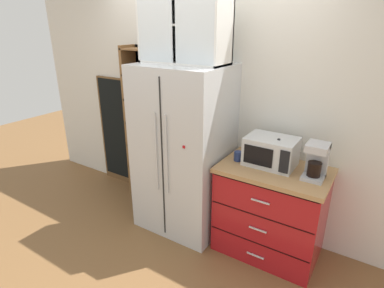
{
  "coord_description": "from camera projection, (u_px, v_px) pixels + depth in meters",
  "views": [
    {
      "loc": [
        1.67,
        -2.46,
        2.09
      ],
      "look_at": [
        0.1,
        -0.01,
        0.96
      ],
      "focal_mm": 29.07,
      "sensor_mm": 36.0,
      "label": 1
    }
  ],
  "objects": [
    {
      "name": "counter_cabinet",
      "position": [
        270.0,
        210.0,
        2.93
      ],
      "size": [
        0.96,
        0.64,
        0.88
      ],
      "color": "#A8161C",
      "rests_on": "ground"
    },
    {
      "name": "coffee_maker",
      "position": [
        316.0,
        160.0,
        2.55
      ],
      "size": [
        0.17,
        0.2,
        0.31
      ],
      "color": "#B7B7BC",
      "rests_on": "counter_cabinet"
    },
    {
      "name": "ground_plane",
      "position": [
        185.0,
        220.0,
        3.53
      ],
      "size": [
        10.69,
        10.69,
        0.0
      ],
      "primitive_type": "plane",
      "color": "brown"
    },
    {
      "name": "wall_back_cream",
      "position": [
        204.0,
        103.0,
        3.38
      ],
      "size": [
        4.99,
        0.1,
        2.55
      ],
      "primitive_type": "cube",
      "color": "silver",
      "rests_on": "ground"
    },
    {
      "name": "chalkboard_menu",
      "position": [
        118.0,
        132.0,
        4.17
      ],
      "size": [
        0.6,
        0.04,
        1.45
      ],
      "color": "brown",
      "rests_on": "ground"
    },
    {
      "name": "upper_cabinet",
      "position": [
        186.0,
        25.0,
        2.8
      ],
      "size": [
        0.84,
        0.32,
        0.68
      ],
      "color": "silver",
      "rests_on": "refrigerator"
    },
    {
      "name": "mug_navy",
      "position": [
        238.0,
        156.0,
        2.9
      ],
      "size": [
        0.11,
        0.07,
        0.09
      ],
      "color": "navy",
      "rests_on": "counter_cabinet"
    },
    {
      "name": "bottle_amber",
      "position": [
        277.0,
        155.0,
        2.75
      ],
      "size": [
        0.06,
        0.06,
        0.27
      ],
      "color": "brown",
      "rests_on": "counter_cabinet"
    },
    {
      "name": "pantry_shelf_column",
      "position": [
        149.0,
        125.0,
        3.77
      ],
      "size": [
        0.51,
        0.28,
        1.86
      ],
      "color": "brown",
      "rests_on": "ground"
    },
    {
      "name": "microwave",
      "position": [
        271.0,
        151.0,
        2.79
      ],
      "size": [
        0.44,
        0.33,
        0.26
      ],
      "color": "silver",
      "rests_on": "counter_cabinet"
    },
    {
      "name": "refrigerator",
      "position": [
        184.0,
        150.0,
        3.2
      ],
      "size": [
        0.88,
        0.74,
        1.74
      ],
      "color": "silver",
      "rests_on": "ground"
    },
    {
      "name": "mug_red",
      "position": [
        273.0,
        166.0,
        2.71
      ],
      "size": [
        0.11,
        0.08,
        0.09
      ],
      "color": "red",
      "rests_on": "counter_cabinet"
    }
  ]
}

